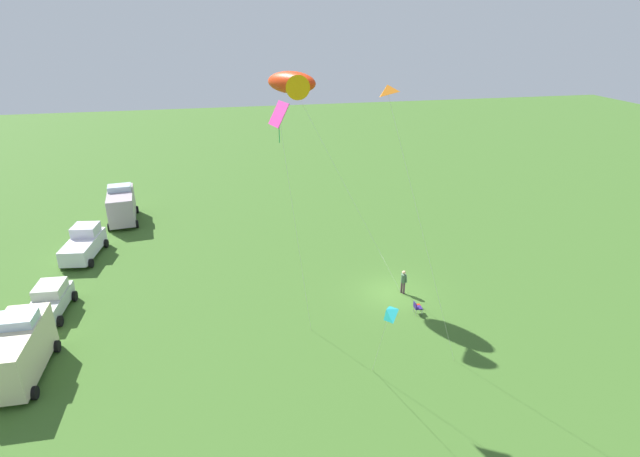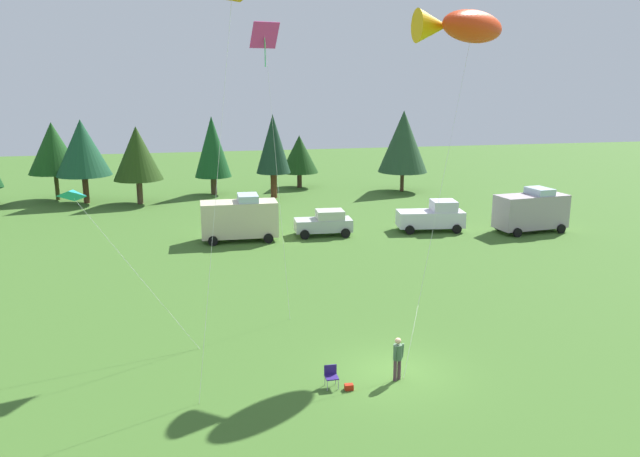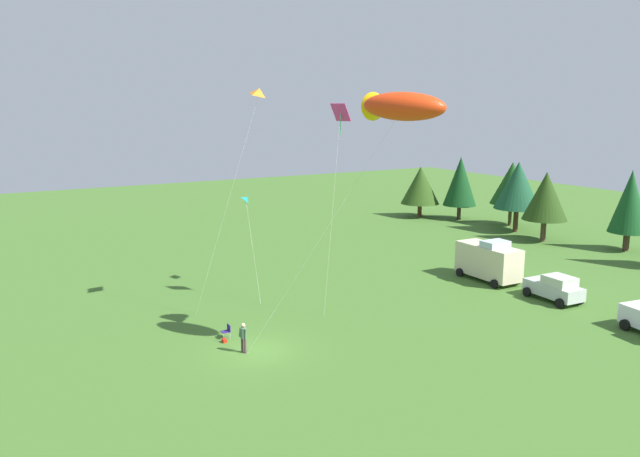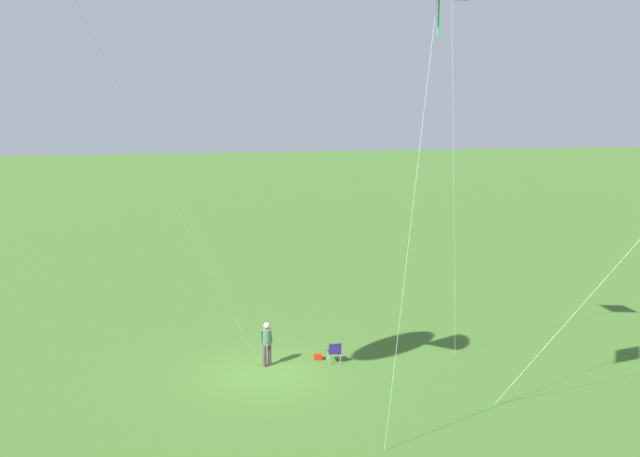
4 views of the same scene
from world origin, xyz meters
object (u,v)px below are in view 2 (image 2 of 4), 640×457
car_silver_compact (325,223)px  truck_white_pickup (433,217)px  backpack_on_grass (349,387)px  van_camper_beige (240,218)px  kite_delta_teal (74,194)px  kite_diamond_rainbow (265,41)px  person_kite_flyer (398,355)px  folding_chair (331,374)px  van_motorhome_grey (531,210)px  kite_large_fish (463,26)px

car_silver_compact → truck_white_pickup: (8.38, -0.33, 0.15)m
car_silver_compact → backpack_on_grass: bearing=-97.1°
van_camper_beige → kite_delta_teal: kite_delta_teal is taller
kite_diamond_rainbow → backpack_on_grass: bearing=-79.2°
person_kite_flyer → backpack_on_grass: bearing=-105.9°
backpack_on_grass → truck_white_pickup: truck_white_pickup is taller
folding_chair → backpack_on_grass: (0.59, -0.40, -0.38)m
backpack_on_grass → kite_diamond_rainbow: kite_diamond_rainbow is taller
person_kite_flyer → truck_white_pickup: size_ratio=0.33×
person_kite_flyer → van_camper_beige: (-3.99, 22.86, 0.62)m
backpack_on_grass → kite_diamond_rainbow: (-1.72, 9.05, 12.91)m
person_kite_flyer → folding_chair: person_kite_flyer is taller
person_kite_flyer → kite_diamond_rainbow: 15.27m
van_camper_beige → truck_white_pickup: bearing=0.5°
van_camper_beige → van_motorhome_grey: bearing=-4.2°
folding_chair → van_camper_beige: 22.89m
truck_white_pickup → kite_large_fish: bearing=-101.5°
backpack_on_grass → car_silver_compact: car_silver_compact is taller
kite_large_fish → folding_chair: bearing=-139.2°
truck_white_pickup → kite_delta_teal: size_ratio=0.74×
person_kite_flyer → kite_large_fish: 15.14m
car_silver_compact → kite_diamond_rainbow: bearing=-109.4°
kite_diamond_rainbow → kite_delta_teal: bearing=-160.5°
truck_white_pickup → van_motorhome_grey: van_motorhome_grey is taller
car_silver_compact → truck_white_pickup: 8.39m
truck_white_pickup → kite_delta_teal: 29.01m
backpack_on_grass → car_silver_compact: size_ratio=0.07×
kite_large_fish → kite_diamond_rainbow: bearing=166.9°
van_camper_beige → folding_chair: bearing=-85.5°
folding_chair → person_kite_flyer: bearing=89.5°
kite_large_fish → backpack_on_grass: bearing=-135.2°
backpack_on_grass → van_motorhome_grey: (19.88, 21.19, 1.53)m
car_silver_compact → kite_large_fish: bearing=-77.1°
car_silver_compact → kite_delta_teal: bearing=-126.4°
backpack_on_grass → car_silver_compact: bearing=79.5°
van_motorhome_grey → folding_chair: bearing=-141.0°
van_camper_beige → kite_large_fish: 22.12m
backpack_on_grass → van_motorhome_grey: van_motorhome_grey is taller
person_kite_flyer → van_camper_beige: size_ratio=0.32×
truck_white_pickup → kite_diamond_rainbow: 23.39m
van_camper_beige → kite_diamond_rainbow: kite_diamond_rainbow is taller
van_camper_beige → kite_delta_teal: size_ratio=0.77×
van_camper_beige → kite_large_fish: bearing=-59.8°
truck_white_pickup → van_camper_beige: bearing=-172.7°
van_motorhome_grey → kite_diamond_rainbow: bearing=-157.1°
van_camper_beige → person_kite_flyer: bearing=-79.0°
car_silver_compact → kite_delta_teal: (-14.42, -17.33, 5.81)m
person_kite_flyer → folding_chair: size_ratio=2.12×
person_kite_flyer → kite_diamond_rainbow: (-3.74, 8.68, 12.00)m
van_camper_beige → car_silver_compact: bearing=2.8°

